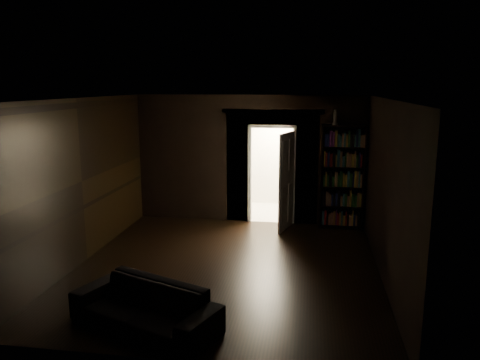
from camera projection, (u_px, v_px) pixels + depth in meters
The scene contains 9 objects.
ground at pixel (227, 267), 7.85m from camera, with size 5.50×5.50×0.00m, color black.
room_walls at pixel (236, 159), 8.56m from camera, with size 5.02×5.61×2.84m.
kitchen_alcove at pixel (276, 161), 11.28m from camera, with size 2.20×1.80×2.60m.
sofa at pixel (145, 300), 5.85m from camera, with size 1.94×0.84×0.74m, color black.
bookshelf at pixel (342, 177), 9.84m from camera, with size 0.90×0.32×2.20m, color black.
refrigerator at pixel (300, 176), 11.43m from camera, with size 0.74×0.68×1.65m, color white.
door at pixel (287, 182), 9.77m from camera, with size 0.85×0.05×2.05m, color white.
figurine at pixel (335, 117), 9.59m from camera, with size 0.11×0.11×0.32m, color silver.
bottles at pixel (301, 137), 11.20m from camera, with size 0.67×0.08×0.27m, color black.
Camera 1 is at (1.34, -7.28, 3.02)m, focal length 35.00 mm.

